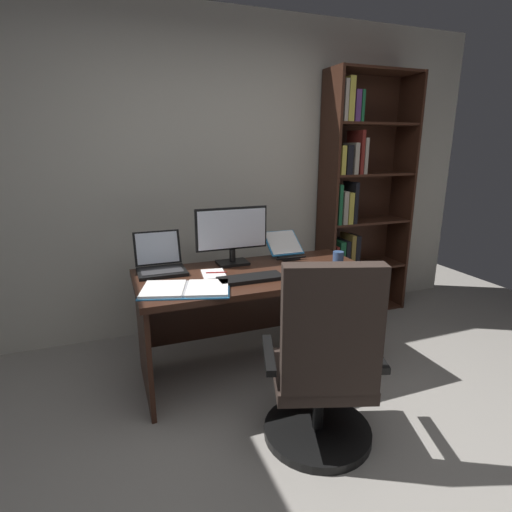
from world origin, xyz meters
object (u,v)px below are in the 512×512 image
object	(u,v)px
desk	(251,297)
computer_mouse	(293,272)
keyboard	(251,278)
notepad	(214,274)
laptop	(160,263)
coffee_mug	(338,258)
pen	(217,272)
office_chair	(324,373)
open_binder	(186,289)
monitor	(232,235)
reading_stand_with_book	(284,245)
bookshelf	(356,201)

from	to	relation	value
desk	computer_mouse	distance (m)	0.38
keyboard	notepad	xyz separation A→B (m)	(-0.19, 0.19, -0.01)
desk	keyboard	bearing A→B (deg)	-110.90
laptop	coffee_mug	xyz separation A→B (m)	(1.24, -0.27, -0.01)
pen	office_chair	bearing A→B (deg)	-70.39
office_chair	coffee_mug	bearing A→B (deg)	73.68
open_binder	pen	world-z (taller)	open_binder
office_chair	monitor	bearing A→B (deg)	116.21
computer_mouse	pen	world-z (taller)	computer_mouse
desk	notepad	distance (m)	0.35
laptop	keyboard	distance (m)	0.65
monitor	reading_stand_with_book	xyz separation A→B (m)	(0.44, 0.06, -0.13)
reading_stand_with_book	notepad	world-z (taller)	reading_stand_with_book
computer_mouse	reading_stand_with_book	size ratio (longest dim) A/B	0.37
desk	notepad	xyz separation A→B (m)	(-0.28, -0.03, 0.21)
laptop	pen	distance (m)	0.40
monitor	laptop	xyz separation A→B (m)	(-0.51, 0.01, -0.16)
computer_mouse	coffee_mug	world-z (taller)	coffee_mug
bookshelf	notepad	bearing A→B (deg)	-156.57
bookshelf	office_chair	size ratio (longest dim) A/B	2.08
desk	pen	xyz separation A→B (m)	(-0.26, -0.03, 0.22)
notepad	coffee_mug	size ratio (longest dim) A/B	2.35
desk	office_chair	distance (m)	0.93
reading_stand_with_book	coffee_mug	bearing A→B (deg)	-48.93
laptop	reading_stand_with_book	bearing A→B (deg)	3.25
bookshelf	coffee_mug	xyz separation A→B (m)	(-0.63, -0.73, -0.29)
bookshelf	keyboard	world-z (taller)	bookshelf
laptop	computer_mouse	xyz separation A→B (m)	(0.81, -0.40, -0.03)
desk	computer_mouse	world-z (taller)	computer_mouse
office_chair	pen	bearing A→B (deg)	128.22
monitor	notepad	size ratio (longest dim) A/B	2.51
desk	monitor	bearing A→B (deg)	116.25
computer_mouse	pen	size ratio (longest dim) A/B	0.74
open_binder	coffee_mug	world-z (taller)	coffee_mug
office_chair	keyboard	xyz separation A→B (m)	(-0.15, 0.70, 0.31)
monitor	keyboard	size ratio (longest dim) A/B	1.26
desk	computer_mouse	bearing A→B (deg)	-45.45
desk	reading_stand_with_book	bearing A→B (deg)	33.23
monitor	pen	bearing A→B (deg)	-131.05
bookshelf	pen	world-z (taller)	bookshelf
coffee_mug	desk	bearing A→B (deg)	171.82
pen	coffee_mug	bearing A→B (deg)	-4.07
coffee_mug	computer_mouse	bearing A→B (deg)	-163.33
pen	coffee_mug	size ratio (longest dim) A/B	1.56
pen	monitor	bearing A→B (deg)	48.95
bookshelf	pen	distance (m)	1.70
laptop	keyboard	xyz separation A→B (m)	(0.51, -0.40, -0.04)
keyboard	computer_mouse	xyz separation A→B (m)	(0.30, 0.00, 0.01)
bookshelf	computer_mouse	distance (m)	1.39
keyboard	reading_stand_with_book	bearing A→B (deg)	45.80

